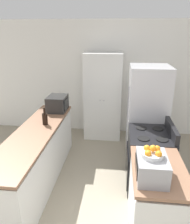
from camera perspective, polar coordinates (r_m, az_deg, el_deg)
wall_back at (r=5.17m, az=2.00°, el=8.66°), size 7.00×0.06×2.60m
counter_left at (r=3.69m, az=-14.90°, el=-11.47°), size 0.60×2.51×0.90m
counter_right at (r=2.89m, az=15.52°, el=-21.60°), size 0.60×0.97×0.90m
pantry_cabinet at (r=4.93m, az=2.12°, el=4.03°), size 0.82×0.58×1.92m
stove at (r=3.59m, az=13.83°, el=-11.89°), size 0.66×0.77×1.06m
refrigerator at (r=4.11m, az=13.35°, el=-0.79°), size 0.71×0.75×1.79m
microwave at (r=4.25m, az=-9.77°, el=2.25°), size 0.35×0.45×0.29m
wine_bottle at (r=3.65m, az=-12.95°, el=-1.66°), size 0.09×0.09×0.29m
toaster_oven at (r=2.39m, az=14.53°, el=-13.78°), size 0.31×0.43×0.24m
fruit_bowl at (r=2.31m, az=14.77°, el=-10.32°), size 0.23×0.23×0.13m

